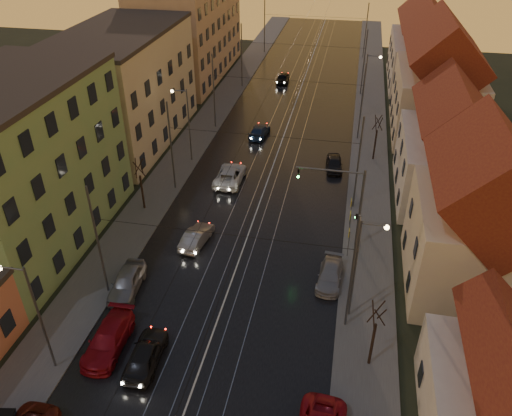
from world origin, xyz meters
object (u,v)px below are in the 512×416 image
Objects in this scene: street_lamp_2 at (186,118)px; parked_left_2 at (108,339)px; parked_left_3 at (127,282)px; parked_right_2 at (334,164)px; driving_car_3 at (259,131)px; street_lamp_1 at (361,261)px; parked_right_1 at (330,275)px; street_lamp_0 at (32,309)px; driving_car_2 at (230,175)px; driving_car_4 at (283,77)px; traffic_light_mast at (348,198)px; street_lamp_3 at (367,80)px; driving_car_1 at (197,237)px; driving_car_0 at (145,354)px.

parked_left_2 is (2.90, -25.89, -4.14)m from street_lamp_2.
parked_right_2 is at bearing 52.84° from parked_left_3.
parked_left_2 reaches higher than driving_car_3.
parked_right_1 is at bearing 119.75° from street_lamp_1.
driving_car_2 is at bearing 77.49° from street_lamp_0.
street_lamp_0 is 20.30m from parked_right_1.
driving_car_4 is (6.09, 27.17, -4.13)m from street_lamp_2.
parked_left_2 is at bearing -83.75° from parked_left_3.
street_lamp_1 is 1.78× the size of driving_car_3.
driving_car_3 is at bearing 118.97° from traffic_light_mast.
driving_car_3 is (6.27, 35.55, -4.23)m from street_lamp_0.
street_lamp_3 is 1.72× the size of parked_left_3.
driving_car_1 is 7.22m from parked_left_3.
driving_car_2 is (-12.78, 16.48, -4.13)m from street_lamp_1.
street_lamp_0 is 15.40m from driving_car_1.
parked_left_3 reaches higher than parked_right_2.
driving_car_4 is at bearing 103.61° from parked_right_2.
street_lamp_1 reaches higher than driving_car_0.
parked_right_2 is (9.79, 27.62, -0.10)m from driving_car_0.
street_lamp_0 is 2.02× the size of parked_right_2.
driving_car_4 is (-11.01, 39.18, -3.84)m from traffic_light_mast.
street_lamp_1 reaches higher than parked_right_1.
driving_car_0 reaches higher than driving_car_1.
driving_car_3 is 28.42m from parked_left_3.
parked_left_3 is (-4.24, -47.70, 0.04)m from driving_car_4.
street_lamp_3 is at bearing 90.00° from street_lamp_1.
street_lamp_2 is 27.48m from driving_car_0.
street_lamp_0 is 1.47× the size of driving_car_2.
street_lamp_0 is 1.00× the size of street_lamp_3.
street_lamp_3 reaches higher than driving_car_1.
traffic_light_mast is 1.82× the size of parked_right_2.
street_lamp_2 reaches higher than parked_right_1.
parked_right_2 reaches higher than parked_right_1.
parked_right_1 is (13.44, 9.15, -0.12)m from parked_left_2.
driving_car_1 is (-13.03, -30.12, -4.18)m from street_lamp_3.
parked_right_2 reaches higher than driving_car_3.
street_lamp_1 is at bearing 23.72° from street_lamp_0.
traffic_light_mast is 14.93m from driving_car_2.
parked_left_2 is at bearing -158.96° from street_lamp_1.
street_lamp_1 is 30.32m from driving_car_3.
driving_car_3 is 0.97× the size of parked_left_3.
street_lamp_1 is 1.88× the size of driving_car_1.
parked_left_3 reaches higher than driving_car_4.
street_lamp_2 is 10.69m from driving_car_3.
street_lamp_0 is 1.80× the size of driving_car_4.
street_lamp_0 is at bearing -136.90° from traffic_light_mast.
driving_car_2 is 30.70m from driving_car_4.
driving_car_1 is at bearing -113.39° from street_lamp_3.
driving_car_1 reaches higher than parked_right_2.
street_lamp_3 is at bearing -123.51° from driving_car_2.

